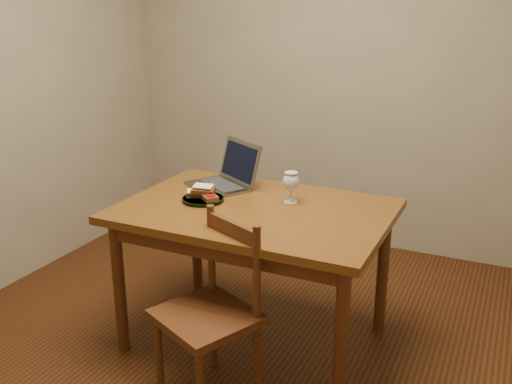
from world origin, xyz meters
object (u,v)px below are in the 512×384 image
at_px(chair, 210,304).
at_px(milk_glass, 291,187).
at_px(laptop, 228,175).
at_px(plate, 203,199).
at_px(table, 255,224).

distance_m(chair, milk_glass, 0.73).
xyz_separation_m(milk_glass, laptop, (-0.41, 0.11, -0.02)).
height_order(plate, milk_glass, milk_glass).
height_order(milk_glass, laptop, laptop).
distance_m(table, laptop, 0.41).
xyz_separation_m(chair, plate, (-0.30, 0.46, 0.29)).
xyz_separation_m(plate, milk_glass, (0.41, 0.17, 0.07)).
distance_m(plate, milk_glass, 0.45).
relative_size(table, plate, 6.10).
height_order(table, chair, chair).
distance_m(chair, plate, 0.62).
bearing_deg(milk_glass, chair, -100.28).
height_order(chair, laptop, laptop).
height_order(table, laptop, laptop).
bearing_deg(table, laptop, 138.28).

